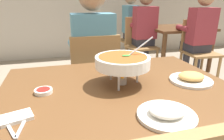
# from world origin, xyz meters

# --- Properties ---
(dining_table_main) EXTENTS (1.25, 0.97, 0.73)m
(dining_table_main) POSITION_xyz_m (0.00, 0.00, 0.63)
(dining_table_main) COLOR brown
(dining_table_main) RESTS_ON ground_plane
(chair_diner_main) EXTENTS (0.44, 0.44, 0.90)m
(chair_diner_main) POSITION_xyz_m (-0.00, 0.77, 0.51)
(chair_diner_main) COLOR olive
(chair_diner_main) RESTS_ON ground_plane
(diner_main) EXTENTS (0.40, 0.45, 1.31)m
(diner_main) POSITION_xyz_m (0.00, 0.80, 0.75)
(diner_main) COLOR #2D2D38
(diner_main) RESTS_ON ground_plane
(curry_bowl) EXTENTS (0.33, 0.30, 0.26)m
(curry_bowl) POSITION_xyz_m (0.03, 0.05, 0.86)
(curry_bowl) COLOR silver
(curry_bowl) RESTS_ON dining_table_main
(rice_plate) EXTENTS (0.24, 0.24, 0.06)m
(rice_plate) POSITION_xyz_m (0.10, -0.32, 0.75)
(rice_plate) COLOR white
(rice_plate) RESTS_ON dining_table_main
(appetizer_plate) EXTENTS (0.24, 0.24, 0.06)m
(appetizer_plate) POSITION_xyz_m (0.43, -0.03, 0.75)
(appetizer_plate) COLOR white
(appetizer_plate) RESTS_ON dining_table_main
(sauce_dish) EXTENTS (0.09, 0.09, 0.02)m
(sauce_dish) POSITION_xyz_m (-0.39, 0.04, 0.74)
(sauce_dish) COLOR white
(sauce_dish) RESTS_ON dining_table_main
(napkin_folded) EXTENTS (0.14, 0.11, 0.02)m
(napkin_folded) POSITION_xyz_m (-0.49, -0.18, 0.74)
(napkin_folded) COLOR white
(napkin_folded) RESTS_ON dining_table_main
(fork_utensil) EXTENTS (0.08, 0.16, 0.01)m
(fork_utensil) POSITION_xyz_m (-0.51, -0.23, 0.74)
(fork_utensil) COLOR silver
(fork_utensil) RESTS_ON dining_table_main
(spoon_utensil) EXTENTS (0.04, 0.17, 0.01)m
(spoon_utensil) POSITION_xyz_m (-0.46, -0.23, 0.74)
(spoon_utensil) COLOR silver
(spoon_utensil) RESTS_ON dining_table_main
(dining_table_far) EXTENTS (1.00, 0.80, 0.73)m
(dining_table_far) POSITION_xyz_m (1.70, 2.09, 0.60)
(dining_table_far) COLOR #51331C
(dining_table_far) RESTS_ON ground_plane
(chair_bg_left) EXTENTS (0.47, 0.47, 0.90)m
(chair_bg_left) POSITION_xyz_m (1.70, 1.54, 0.51)
(chair_bg_left) COLOR olive
(chair_bg_left) RESTS_ON ground_plane
(chair_bg_middle) EXTENTS (0.50, 0.50, 0.90)m
(chair_bg_middle) POSITION_xyz_m (1.16, 2.64, 0.51)
(chair_bg_middle) COLOR olive
(chair_bg_middle) RESTS_ON ground_plane
(chair_bg_right) EXTENTS (0.47, 0.47, 0.90)m
(chair_bg_right) POSITION_xyz_m (1.02, 2.15, 0.51)
(chair_bg_right) COLOR olive
(chair_bg_right) RESTS_ON ground_plane
(patron_bg_left) EXTENTS (0.40, 0.45, 1.31)m
(patron_bg_left) POSITION_xyz_m (1.67, 1.52, 0.75)
(patron_bg_left) COLOR #2D2D38
(patron_bg_left) RESTS_ON ground_plane
(patron_bg_middle) EXTENTS (0.45, 0.40, 1.31)m
(patron_bg_middle) POSITION_xyz_m (1.07, 2.63, 0.75)
(patron_bg_middle) COLOR #2D2D38
(patron_bg_middle) RESTS_ON ground_plane
(patron_bg_right) EXTENTS (0.40, 0.45, 1.31)m
(patron_bg_right) POSITION_xyz_m (1.08, 2.12, 0.75)
(patron_bg_right) COLOR #2D2D38
(patron_bg_right) RESTS_ON ground_plane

